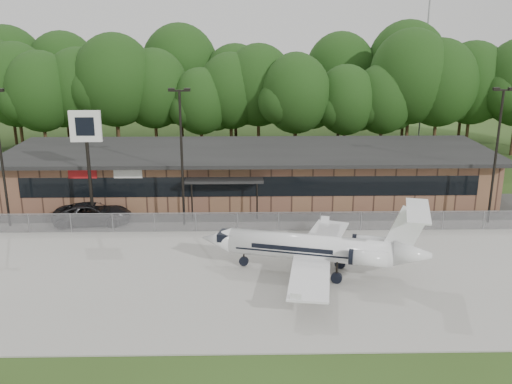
{
  "coord_description": "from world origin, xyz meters",
  "views": [
    {
      "loc": [
        -0.43,
        -23.92,
        14.68
      ],
      "look_at": [
        0.3,
        12.0,
        3.94
      ],
      "focal_mm": 40.0,
      "sensor_mm": 36.0,
      "label": 1
    }
  ],
  "objects_px": {
    "business_jet": "(318,249)",
    "suv": "(93,214)",
    "terminal": "(250,172)",
    "pole_sign": "(86,139)"
  },
  "relations": [
    {
      "from": "business_jet",
      "to": "suv",
      "type": "height_order",
      "value": "business_jet"
    },
    {
      "from": "terminal",
      "to": "suv",
      "type": "xyz_separation_m",
      "value": [
        -11.92,
        -6.93,
        -1.38
      ]
    },
    {
      "from": "suv",
      "to": "pole_sign",
      "type": "xyz_separation_m",
      "value": [
        0.07,
        -0.22,
        5.81
      ]
    },
    {
      "from": "business_jet",
      "to": "pole_sign",
      "type": "bearing_deg",
      "value": 164.48
    },
    {
      "from": "terminal",
      "to": "pole_sign",
      "type": "relative_size",
      "value": 4.75
    },
    {
      "from": "suv",
      "to": "terminal",
      "type": "bearing_deg",
      "value": -64.31
    },
    {
      "from": "suv",
      "to": "pole_sign",
      "type": "height_order",
      "value": "pole_sign"
    },
    {
      "from": "terminal",
      "to": "business_jet",
      "type": "relative_size",
      "value": 2.96
    },
    {
      "from": "terminal",
      "to": "suv",
      "type": "height_order",
      "value": "terminal"
    },
    {
      "from": "terminal",
      "to": "pole_sign",
      "type": "height_order",
      "value": "pole_sign"
    }
  ]
}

